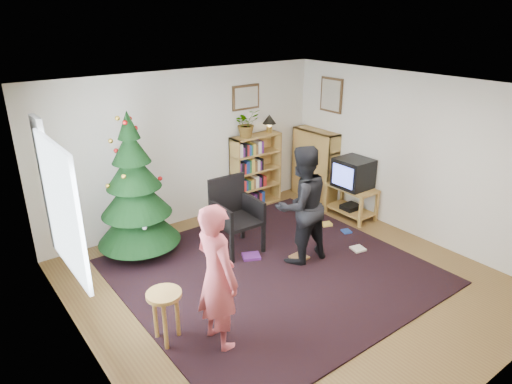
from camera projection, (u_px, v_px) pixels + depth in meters
floor at (287, 282)px, 6.02m from camera, size 5.00×5.00×0.00m
ceiling at (292, 90)px, 5.09m from camera, size 5.00×5.00×0.00m
wall_back at (188, 148)px, 7.40m from camera, size 5.00×0.02×2.50m
wall_front at (492, 286)px, 3.70m from camera, size 5.00×0.02×2.50m
wall_left at (82, 256)px, 4.15m from camera, size 0.02×5.00×2.50m
wall_right at (413, 157)px, 6.96m from camera, size 0.02×5.00×2.50m
rug at (272, 271)px, 6.23m from camera, size 3.80×3.60×0.02m
window_pane at (62, 209)px, 4.52m from camera, size 0.04×1.20×1.40m
curtain at (48, 188)px, 5.06m from camera, size 0.06×0.35×1.60m
picture_back at (246, 97)px, 7.77m from camera, size 0.55×0.03×0.42m
picture_right at (331, 95)px, 7.98m from camera, size 0.03×0.50×0.60m
christmas_tree at (136, 198)px, 6.37m from camera, size 1.17×1.17×2.13m
bookshelf_back at (256, 169)px, 8.21m from camera, size 0.95×0.30×1.30m
bookshelf_right at (315, 164)px, 8.51m from camera, size 0.30×0.95×1.30m
tv_stand at (351, 199)px, 7.81m from camera, size 0.47×0.84×0.55m
crt_tv at (353, 173)px, 7.63m from camera, size 0.52×0.56×0.49m
armchair at (232, 211)px, 6.66m from camera, size 0.62×0.62×1.10m
stool at (165, 304)px, 4.76m from camera, size 0.37×0.37×0.62m
person_standing at (217, 277)px, 4.63m from camera, size 0.41×0.60×1.61m
person_by_chair at (301, 205)px, 6.24m from camera, size 0.87×0.70×1.69m
potted_plant at (246, 123)px, 7.77m from camera, size 0.45×0.39×0.48m
table_lamp at (269, 120)px, 8.06m from camera, size 0.24×0.24×0.32m
floor_clutter at (315, 238)px, 7.07m from camera, size 1.90×1.13×0.08m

